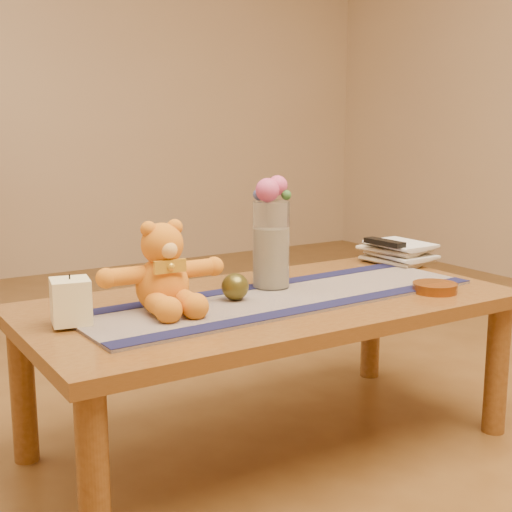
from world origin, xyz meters
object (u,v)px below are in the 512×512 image
tv_remote (385,242)px  book_bottom (382,263)px  pillar_candle (71,301)px  amber_dish (435,288)px  teddy_bear (162,267)px  bronze_ball (235,287)px  glass_vase (271,245)px

tv_remote → book_bottom: bearing=90.0°
pillar_candle → amber_dish: pillar_candle is taller
pillar_candle → teddy_bear: bearing=2.5°
amber_dish → bronze_ball: bearing=159.7°
pillar_candle → tv_remote: (1.16, 0.14, 0.02)m
book_bottom → bronze_ball: bearing=-173.7°
glass_vase → tv_remote: 0.53m
book_bottom → teddy_bear: bearing=-178.4°
pillar_candle → book_bottom: size_ratio=0.50×
teddy_bear → bronze_ball: (0.21, -0.03, -0.07)m
tv_remote → amber_dish: 0.39m
glass_vase → tv_remote: (0.52, 0.08, -0.05)m
book_bottom → amber_dish: bearing=-116.0°
teddy_bear → book_bottom: (0.90, 0.14, -0.11)m
teddy_bear → bronze_ball: teddy_bear is taller
teddy_bear → tv_remote: (0.90, 0.13, -0.04)m
pillar_candle → amber_dish: size_ratio=0.85×
teddy_bear → glass_vase: bearing=10.1°
teddy_bear → glass_vase: size_ratio=1.27×
amber_dish → pillar_candle: bearing=167.5°
book_bottom → amber_dish: 0.40m
glass_vase → amber_dish: size_ratio=1.98×
glass_vase → bronze_ball: 0.21m
bronze_ball → amber_dish: bronze_ball is taller
tv_remote → amber_dish: size_ratio=1.22×
teddy_bear → bronze_ball: size_ratio=4.32×
bronze_ball → tv_remote: tv_remote is taller
teddy_bear → amber_dish: bearing=-14.3°
glass_vase → bronze_ball: bearing=-155.6°
book_bottom → glass_vase: bearing=-177.5°
bronze_ball → book_bottom: (0.69, 0.17, -0.04)m
tv_remote → glass_vase: bearing=-175.6°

